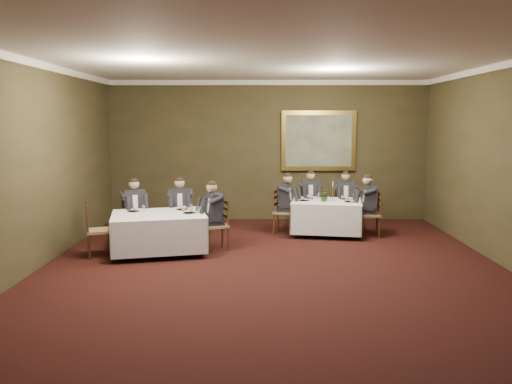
{
  "coord_description": "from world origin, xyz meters",
  "views": [
    {
      "loc": [
        -0.24,
        -7.59,
        2.51
      ],
      "look_at": [
        -0.29,
        1.9,
        1.15
      ],
      "focal_mm": 35.0,
      "sensor_mm": 36.0,
      "label": 1
    }
  ],
  "objects_px": {
    "chair_sec_backright": "(181,227)",
    "centerpiece": "(325,195)",
    "diner_main_endleft": "(284,211)",
    "diner_sec_backright": "(180,217)",
    "diner_main_endright": "(370,213)",
    "chair_main_backright": "(344,216)",
    "table_second": "(159,230)",
    "chair_main_endright": "(370,223)",
    "diner_main_backright": "(345,207)",
    "chair_main_endleft": "(283,221)",
    "candlestick": "(333,193)",
    "chair_sec_backleft": "(134,230)",
    "table_main": "(326,215)",
    "diner_sec_backleft": "(134,219)",
    "painting": "(319,141)",
    "chair_sec_endright": "(217,235)",
    "diner_sec_endright": "(216,224)",
    "diner_main_backleft": "(310,206)",
    "chair_sec_endleft": "(99,241)",
    "chair_main_backleft": "(310,215)"
  },
  "relations": [
    {
      "from": "centerpiece",
      "to": "candlestick",
      "type": "height_order",
      "value": "candlestick"
    },
    {
      "from": "chair_main_backleft",
      "to": "diner_main_backright",
      "type": "bearing_deg",
      "value": 169.07
    },
    {
      "from": "chair_sec_backleft",
      "to": "chair_sec_endright",
      "type": "height_order",
      "value": "same"
    },
    {
      "from": "diner_main_backleft",
      "to": "chair_sec_backleft",
      "type": "height_order",
      "value": "diner_main_backleft"
    },
    {
      "from": "centerpiece",
      "to": "chair_sec_backleft",
      "type": "bearing_deg",
      "value": -169.99
    },
    {
      "from": "chair_sec_backleft",
      "to": "diner_sec_backright",
      "type": "height_order",
      "value": "diner_sec_backright"
    },
    {
      "from": "diner_main_backright",
      "to": "chair_sec_backright",
      "type": "distance_m",
      "value": 3.88
    },
    {
      "from": "chair_main_backright",
      "to": "diner_main_endright",
      "type": "bearing_deg",
      "value": 116.31
    },
    {
      "from": "chair_main_endleft",
      "to": "diner_sec_endright",
      "type": "relative_size",
      "value": 0.74
    },
    {
      "from": "table_second",
      "to": "diner_main_backleft",
      "type": "height_order",
      "value": "diner_main_backleft"
    },
    {
      "from": "chair_main_endleft",
      "to": "diner_main_endleft",
      "type": "distance_m",
      "value": 0.23
    },
    {
      "from": "diner_main_backright",
      "to": "chair_sec_endleft",
      "type": "distance_m",
      "value": 5.6
    },
    {
      "from": "chair_sec_backleft",
      "to": "diner_sec_endright",
      "type": "height_order",
      "value": "diner_sec_endright"
    },
    {
      "from": "chair_sec_endright",
      "to": "centerpiece",
      "type": "relative_size",
      "value": 3.69
    },
    {
      "from": "table_second",
      "to": "diner_main_endright",
      "type": "height_order",
      "value": "diner_main_endright"
    },
    {
      "from": "chair_main_backleft",
      "to": "diner_main_endright",
      "type": "height_order",
      "value": "diner_main_endright"
    },
    {
      "from": "diner_sec_backright",
      "to": "centerpiece",
      "type": "bearing_deg",
      "value": -178.65
    },
    {
      "from": "diner_main_backleft",
      "to": "chair_sec_endleft",
      "type": "height_order",
      "value": "diner_main_backleft"
    },
    {
      "from": "chair_main_endright",
      "to": "diner_sec_backleft",
      "type": "height_order",
      "value": "diner_sec_backleft"
    },
    {
      "from": "chair_sec_backright",
      "to": "chair_sec_endright",
      "type": "bearing_deg",
      "value": 130.43
    },
    {
      "from": "diner_main_endleft",
      "to": "diner_sec_endright",
      "type": "distance_m",
      "value": 2.02
    },
    {
      "from": "diner_main_backright",
      "to": "centerpiece",
      "type": "xyz_separation_m",
      "value": [
        -0.58,
        -0.78,
        0.39
      ]
    },
    {
      "from": "chair_sec_endright",
      "to": "painting",
      "type": "distance_m",
      "value": 4.16
    },
    {
      "from": "chair_main_endleft",
      "to": "candlestick",
      "type": "relative_size",
      "value": 2.25
    },
    {
      "from": "chair_main_endright",
      "to": "painting",
      "type": "relative_size",
      "value": 0.54
    },
    {
      "from": "table_second",
      "to": "chair_main_endright",
      "type": "xyz_separation_m",
      "value": [
        4.34,
        1.41,
        -0.17
      ]
    },
    {
      "from": "diner_sec_endright",
      "to": "chair_main_endright",
      "type": "bearing_deg",
      "value": -90.44
    },
    {
      "from": "diner_main_backleft",
      "to": "candlestick",
      "type": "bearing_deg",
      "value": 116.06
    },
    {
      "from": "table_second",
      "to": "chair_sec_backright",
      "type": "relative_size",
      "value": 2.01
    },
    {
      "from": "chair_main_backleft",
      "to": "chair_main_endleft",
      "type": "relative_size",
      "value": 1.0
    },
    {
      "from": "diner_main_backleft",
      "to": "diner_main_endleft",
      "type": "xyz_separation_m",
      "value": [
        -0.65,
        -0.67,
        0.0
      ]
    },
    {
      "from": "diner_main_backright",
      "to": "diner_sec_backleft",
      "type": "distance_m",
      "value": 4.81
    },
    {
      "from": "diner_main_endright",
      "to": "chair_main_backright",
      "type": "bearing_deg",
      "value": 30.79
    },
    {
      "from": "diner_main_endleft",
      "to": "diner_sec_backright",
      "type": "relative_size",
      "value": 1.0
    },
    {
      "from": "chair_main_endright",
      "to": "chair_sec_backright",
      "type": "distance_m",
      "value": 4.11
    },
    {
      "from": "diner_main_backright",
      "to": "table_main",
      "type": "bearing_deg",
      "value": 53.52
    },
    {
      "from": "chair_main_backright",
      "to": "chair_sec_backleft",
      "type": "height_order",
      "value": "same"
    },
    {
      "from": "diner_sec_backright",
      "to": "table_second",
      "type": "bearing_deg",
      "value": 67.17
    },
    {
      "from": "chair_main_backright",
      "to": "diner_main_backright",
      "type": "height_order",
      "value": "diner_main_backright"
    },
    {
      "from": "chair_main_backright",
      "to": "painting",
      "type": "bearing_deg",
      "value": -61.61
    },
    {
      "from": "diner_sec_backleft",
      "to": "diner_main_backleft",
      "type": "bearing_deg",
      "value": 175.79
    },
    {
      "from": "chair_sec_backright",
      "to": "centerpiece",
      "type": "distance_m",
      "value": 3.18
    },
    {
      "from": "chair_main_backright",
      "to": "chair_main_endright",
      "type": "xyz_separation_m",
      "value": [
        0.43,
        -0.85,
        0.0
      ]
    },
    {
      "from": "diner_sec_endright",
      "to": "centerpiece",
      "type": "distance_m",
      "value": 2.61
    },
    {
      "from": "chair_sec_backleft",
      "to": "candlestick",
      "type": "xyz_separation_m",
      "value": [
        4.19,
        0.81,
        0.64
      ]
    },
    {
      "from": "diner_sec_endright",
      "to": "painting",
      "type": "xyz_separation_m",
      "value": [
        2.33,
        3.0,
        1.5
      ]
    },
    {
      "from": "chair_main_endright",
      "to": "diner_main_backright",
      "type": "bearing_deg",
      "value": 31.72
    },
    {
      "from": "chair_main_backright",
      "to": "diner_sec_backright",
      "type": "distance_m",
      "value": 3.89
    },
    {
      "from": "chair_sec_backright",
      "to": "diner_main_backleft",
      "type": "bearing_deg",
      "value": -161.89
    },
    {
      "from": "diner_main_backright",
      "to": "chair_sec_endright",
      "type": "distance_m",
      "value": 3.48
    }
  ]
}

